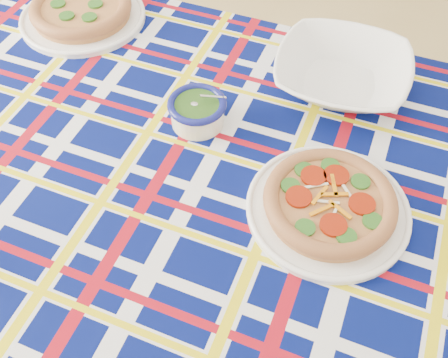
% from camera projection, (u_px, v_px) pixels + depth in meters
% --- Properties ---
extents(floor, '(4.00, 4.00, 0.00)m').
position_uv_depth(floor, '(126.00, 216.00, 2.01)').
color(floor, tan).
rests_on(floor, ground).
extents(dining_table, '(1.93, 1.38, 0.83)m').
position_uv_depth(dining_table, '(241.00, 205.00, 1.12)').
color(dining_table, brown).
rests_on(dining_table, floor).
extents(tablecloth, '(1.97, 1.43, 0.12)m').
position_uv_depth(tablecloth, '(241.00, 198.00, 1.10)').
color(tablecloth, '#040D4E').
rests_on(tablecloth, dining_table).
extents(main_focaccia_plate, '(0.37, 0.37, 0.07)m').
position_uv_depth(main_focaccia_plate, '(330.00, 202.00, 0.98)').
color(main_focaccia_plate, '#B2723F').
rests_on(main_focaccia_plate, tablecloth).
extents(pesto_bowl, '(0.15, 0.15, 0.08)m').
position_uv_depth(pesto_bowl, '(197.00, 110.00, 1.13)').
color(pesto_bowl, '#1B3D10').
rests_on(pesto_bowl, tablecloth).
extents(serving_bowl, '(0.36, 0.36, 0.08)m').
position_uv_depth(serving_bowl, '(342.00, 73.00, 1.21)').
color(serving_bowl, white).
rests_on(serving_bowl, tablecloth).
extents(second_focaccia_plate, '(0.44, 0.44, 0.07)m').
position_uv_depth(second_focaccia_plate, '(81.00, 10.00, 1.39)').
color(second_focaccia_plate, '#B2723F').
rests_on(second_focaccia_plate, tablecloth).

